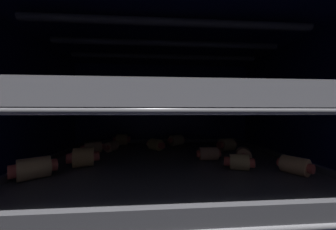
{
  "coord_description": "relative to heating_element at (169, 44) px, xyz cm",
  "views": [
    {
      "loc": [
        -2.88,
        -36.33,
        20.63
      ],
      "look_at": [
        0.0,
        2.28,
        20.13
      ],
      "focal_mm": 19.0,
      "sensor_mm": 36.0,
      "label": 1
    }
  ],
  "objects": [
    {
      "name": "pig_in_blanket_lower_5",
      "position": [
        -17.55,
        6.98,
        -22.42
      ],
      "size": [
        5.51,
        3.96,
        2.61
      ],
      "rotation": [
        0.0,
        0.0,
        2.02
      ],
      "color": "tan",
      "rests_on": "baking_tray_lower"
    },
    {
      "name": "oven_wall_left",
      "position": [
        -29.21,
        0.0,
        -16.41
      ],
      "size": [
        1.2,
        46.47,
        36.74
      ],
      "primitive_type": "cube",
      "color": "#0C1138",
      "rests_on": "ground_plane"
    },
    {
      "name": "pig_in_blanket_upper_1",
      "position": [
        1.49,
        -8.42,
        -11.2
      ],
      "size": [
        3.47,
        4.94,
        2.68
      ],
      "rotation": [
        0.0,
        0.0,
        3.46
      ],
      "color": "tan",
      "rests_on": "baking_tray_upper"
    },
    {
      "name": "pig_in_blanket_upper_6",
      "position": [
        8.33,
        -13.32,
        -11.2
      ],
      "size": [
        5.89,
        4.51,
        2.68
      ],
      "rotation": [
        0.0,
        0.0,
        4.14
      ],
      "color": "tan",
      "rests_on": "baking_tray_upper"
    },
    {
      "name": "oven_wall_back",
      "position": [
        0.0,
        23.84,
        -16.41
      ],
      "size": [
        59.62,
        1.2,
        36.74
      ],
      "primitive_type": "cube",
      "color": "#0C1138",
      "rests_on": "ground_plane"
    },
    {
      "name": "pig_in_blanket_lower_2",
      "position": [
        -13.57,
        8.37,
        -22.5
      ],
      "size": [
        3.35,
        4.96,
        2.45
      ],
      "rotation": [
        0.0,
        0.0,
        2.76
      ],
      "color": "tan",
      "rests_on": "baking_tray_lower"
    },
    {
      "name": "pig_in_blanket_upper_4",
      "position": [
        -20.38,
        -3.24,
        -11.15
      ],
      "size": [
        4.67,
        5.96,
        2.78
      ],
      "rotation": [
        0.0,
        0.0,
        3.73
      ],
      "color": "tan",
      "rests_on": "baking_tray_upper"
    },
    {
      "name": "pig_in_blanket_lower_1",
      "position": [
        15.04,
        6.77,
        -22.16
      ],
      "size": [
        5.32,
        4.03,
        3.13
      ],
      "rotation": [
        0.0,
        0.0,
        1.9
      ],
      "color": "tan",
      "rests_on": "baking_tray_lower"
    },
    {
      "name": "pig_in_blanket_lower_10",
      "position": [
        18.91,
        -10.3,
        -22.37
      ],
      "size": [
        4.05,
        4.89,
        2.72
      ],
      "rotation": [
        0.0,
        0.0,
        0.49
      ],
      "color": "tan",
      "rests_on": "baking_tray_lower"
    },
    {
      "name": "oven_ceiling",
      "position": [
        0.0,
        0.0,
        2.55
      ],
      "size": [
        59.62,
        48.87,
        1.2
      ],
      "primitive_type": "cube",
      "color": "#0C1138"
    },
    {
      "name": "pig_in_blanket_upper_2",
      "position": [
        -11.88,
        -10.18,
        -10.89
      ],
      "size": [
        5.47,
        4.01,
        3.31
      ],
      "rotation": [
        0.0,
        0.0,
        4.49
      ],
      "color": "tan",
      "rests_on": "baking_tray_upper"
    },
    {
      "name": "pig_in_blanket_lower_11",
      "position": [
        -2.69,
        9.16,
        -22.31
      ],
      "size": [
        4.82,
        4.9,
        2.83
      ],
      "rotation": [
        0.0,
        0.0,
        3.91
      ],
      "color": "tan",
      "rests_on": "baking_tray_lower"
    },
    {
      "name": "pig_in_blanket_upper_5",
      "position": [
        -4.05,
        3.99,
        -10.93
      ],
      "size": [
        4.9,
        3.47,
        3.22
      ],
      "rotation": [
        0.0,
        0.0,
        1.66
      ],
      "color": "tan",
      "rests_on": "baking_tray_upper"
    },
    {
      "name": "baking_tray_upper",
      "position": [
        0.0,
        0.0,
        -12.98
      ],
      "size": [
        47.74,
        41.53,
        2.64
      ],
      "color": "gray",
      "rests_on": "oven_rack_upper"
    },
    {
      "name": "pig_in_blanket_lower_9",
      "position": [
        -15.53,
        -3.91,
        -22.03
      ],
      "size": [
        5.59,
        4.31,
        3.39
      ],
      "rotation": [
        0.0,
        0.0,
        5.06
      ],
      "color": "tan",
      "rests_on": "baking_tray_lower"
    },
    {
      "name": "pig_in_blanket_lower_4",
      "position": [
        7.91,
        -1.32,
        -22.42
      ],
      "size": [
        4.86,
        2.71,
        2.61
      ],
      "rotation": [
        0.0,
        0.0,
        1.54
      ],
      "color": "tan",
      "rests_on": "baking_tray_lower"
    },
    {
      "name": "pig_in_blanket_lower_7",
      "position": [
        3.31,
        14.88,
        -22.17
      ],
      "size": [
        5.25,
        4.29,
        3.11
      ],
      "rotation": [
        0.0,
        0.0,
        5.16
      ],
      "color": "tan",
      "rests_on": "baking_tray_lower"
    },
    {
      "name": "pig_in_blanket_lower_8",
      "position": [
        -20.32,
        -9.39,
        -22.17
      ],
      "size": [
        5.67,
        4.98,
        3.11
      ],
      "rotation": [
        0.0,
        0.0,
        5.37
      ],
      "color": "tan",
      "rests_on": "baking_tray_lower"
    },
    {
      "name": "oven_wall_right",
      "position": [
        29.21,
        0.0,
        -16.41
      ],
      "size": [
        1.2,
        46.47,
        36.74
      ],
      "primitive_type": "cube",
      "color": "#0C1138",
      "rests_on": "ground_plane"
    },
    {
      "name": "ground_plane",
      "position": [
        0.0,
        0.0,
        -35.38
      ],
      "size": [
        59.62,
        48.87,
        1.2
      ],
      "primitive_type": "cube",
      "color": "#0C1138"
    },
    {
      "name": "baking_tray_lower",
      "position": [
        0.0,
        0.0,
        -24.11
      ],
      "size": [
        47.74,
        41.53,
        1.94
      ],
      "color": "#4C4C51",
      "rests_on": "oven_rack_lower"
    },
    {
      "name": "heating_element",
      "position": [
        0.0,
        0.0,
        0.0
      ],
      "size": [
        45.78,
        18.31,
        1.27
      ],
      "color": "#333338"
    },
    {
      "name": "pig_in_blanket_lower_3",
      "position": [
        14.08,
        -3.56,
        -22.3
      ],
      "size": [
        3.77,
        4.7,
        2.85
      ],
      "rotation": [
        0.0,
        0.0,
        2.72
      ],
      "color": "tan",
      "rests_on": "baking_tray_lower"
    },
    {
      "name": "pig_in_blanket_lower_0",
      "position": [
        -12.51,
        16.59,
        -22.08
      ],
      "size": [
        5.07,
        3.52,
        3.3
      ],
      "rotation": [
        0.0,
        0.0,
        4.79
      ],
      "color": "tan",
      "rests_on": "baking_tray_lower"
    },
    {
      "name": "oven_rack_lower",
      "position": [
        0.0,
        -0.0,
        -24.99
      ],
      "size": [
        54.52,
        45.55,
        0.68
      ],
      "color": "slate"
    },
    {
      "name": "pig_in_blanket_upper_3",
      "position": [
        3.3,
        6.48,
        -11.02
      ],
      "size": [
        5.57,
        4.65,
        3.04
      ],
      "rotation": [
        0.0,
        0.0,
        1.07
      ],
      "color": "tan",
      "rests_on": "baking_tray_upper"
    },
    {
      "name": "oven_rack_upper",
      "position": [
        0.0,
        0.0,
        -14.01
      ],
      "size": [
        54.54,
        45.55,
        0.71
      ],
      "color": "slate"
    },
    {
      "name": "pig_in_blanket_lower_6",
      "position": [
        11.17,
        -7.67,
        -22.42
      ],
      "size": [
        4.99,
        3.44,
        2.62
      ],
      "rotation": [
        0.0,
        0.0,
        4.38
      ],
      "color": "tan",
      "rests_on": "baking_tray_lower"
    },
    {
      "name": "pig_in_blanket_upper_0",
      "position": [
        7.9,
        -5.09,
        -11.32
      ],
      "size": [
        4.89,
        3.5,
        2.44
      ],
      "rotation": [
        0.0,
        0.0,
        1.2
      ],
      "color": "tan",
      "rests_on": "baking_tray_upper"
    }
  ]
}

